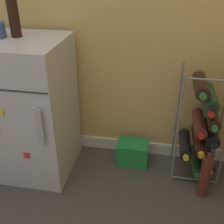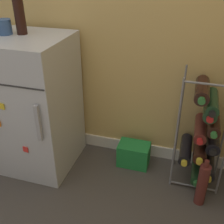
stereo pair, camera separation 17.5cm
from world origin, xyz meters
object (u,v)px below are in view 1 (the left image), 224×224
object	(u,v)px
fridge_top_bottle	(14,17)
wine_rack	(203,127)
soda_box	(133,153)
mini_fridge	(26,109)
loose_bottle_floor	(205,177)

from	to	relation	value
fridge_top_bottle	wine_rack	bearing A→B (deg)	3.08
wine_rack	fridge_top_bottle	distance (m)	1.29
soda_box	fridge_top_bottle	xyz separation A→B (m)	(-0.69, -0.09, 0.92)
mini_fridge	soda_box	world-z (taller)	mini_fridge
soda_box	mini_fridge	bearing A→B (deg)	-168.57
fridge_top_bottle	soda_box	bearing A→B (deg)	7.55
wine_rack	mini_fridge	bearing A→B (deg)	-174.50
wine_rack	fridge_top_bottle	bearing A→B (deg)	-176.92
mini_fridge	wine_rack	xyz separation A→B (m)	(1.12, 0.11, -0.08)
soda_box	loose_bottle_floor	world-z (taller)	loose_bottle_floor
mini_fridge	soda_box	size ratio (longest dim) A/B	4.16
mini_fridge	fridge_top_bottle	bearing A→B (deg)	93.42
mini_fridge	soda_box	distance (m)	0.79
soda_box	loose_bottle_floor	distance (m)	0.52
fridge_top_bottle	loose_bottle_floor	xyz separation A→B (m)	(1.15, -0.14, -0.86)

